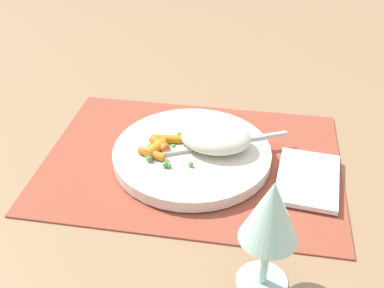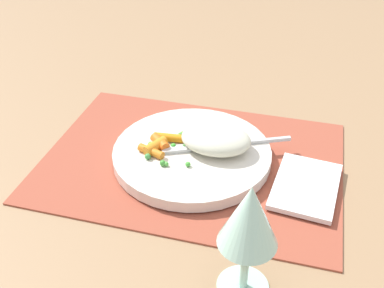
{
  "view_description": "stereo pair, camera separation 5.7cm",
  "coord_description": "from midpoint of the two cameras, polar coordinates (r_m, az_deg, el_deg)",
  "views": [
    {
      "loc": [
        -0.1,
        0.58,
        0.45
      ],
      "look_at": [
        0.0,
        0.0,
        0.03
      ],
      "focal_mm": 43.4,
      "sensor_mm": 36.0,
      "label": 1
    },
    {
      "loc": [
        -0.15,
        0.57,
        0.45
      ],
      "look_at": [
        0.0,
        0.0,
        0.03
      ],
      "focal_mm": 43.4,
      "sensor_mm": 36.0,
      "label": 2
    }
  ],
  "objects": [
    {
      "name": "rice_mound",
      "position": [
        0.72,
        5.26,
        0.55
      ],
      "size": [
        0.11,
        0.08,
        0.04
      ],
      "primitive_type": "ellipsoid",
      "color": "beige",
      "rests_on": "plate"
    },
    {
      "name": "carrot_portion",
      "position": [
        0.72,
        -1.74,
        -0.05
      ],
      "size": [
        0.07,
        0.06,
        0.02
      ],
      "color": "orange",
      "rests_on": "plate"
    },
    {
      "name": "pea_scatter",
      "position": [
        0.72,
        -0.39,
        -0.62
      ],
      "size": [
        0.08,
        0.09,
        0.01
      ],
      "color": "#4B973C",
      "rests_on": "plate"
    },
    {
      "name": "napkin",
      "position": [
        0.7,
        16.12,
        -5.06
      ],
      "size": [
        0.1,
        0.14,
        0.01
      ],
      "primitive_type": "cube",
      "rotation": [
        0.0,
        0.0,
        -0.1
      ],
      "color": "white",
      "rests_on": "placemat"
    },
    {
      "name": "plate",
      "position": [
        0.73,
        2.26,
        -1.29
      ],
      "size": [
        0.25,
        0.25,
        0.02
      ],
      "primitive_type": "cylinder",
      "color": "silver",
      "rests_on": "placemat"
    },
    {
      "name": "ground_plane",
      "position": [
        0.74,
        2.23,
        -2.23
      ],
      "size": [
        2.4,
        2.4,
        0.0
      ],
      "primitive_type": "plane",
      "color": "#997551"
    },
    {
      "name": "placemat",
      "position": [
        0.74,
        2.23,
        -2.04
      ],
      "size": [
        0.46,
        0.33,
        0.01
      ],
      "primitive_type": "cube",
      "color": "#9E4733",
      "rests_on": "ground_plane"
    },
    {
      "name": "wine_glass",
      "position": [
        0.49,
        10.41,
        -9.3
      ],
      "size": [
        0.07,
        0.07,
        0.15
      ],
      "color": "#B2E0CC",
      "rests_on": "ground_plane"
    },
    {
      "name": "fork",
      "position": [
        0.73,
        4.96,
        -0.26
      ],
      "size": [
        0.19,
        0.1,
        0.01
      ],
      "color": "silver",
      "rests_on": "plate"
    }
  ]
}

